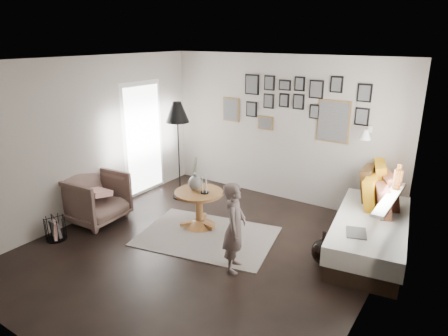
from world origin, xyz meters
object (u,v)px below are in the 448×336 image
Objects in this scene: pedestal_table at (199,210)px; demijohn_small at (346,265)px; floor_lamp at (177,116)px; magazine_basket at (55,228)px; demijohn_large at (323,251)px; vase at (195,180)px; daybed at (373,226)px; child at (235,227)px; armchair at (95,198)px.

pedestal_table is 2.38m from demijohn_small.
magazine_basket is at bearing -102.38° from floor_lamp.
floor_lamp is 2.71m from magazine_basket.
demijohn_large is at bearing 1.14° from pedestal_table.
vase is at bearing -37.86° from floor_lamp.
demijohn_small is at bearing -103.12° from daybed.
vase is 0.23× the size of daybed.
demijohn_small is (2.45, -0.10, -0.60)m from vase.
magazine_basket is (-1.52, -1.53, -0.10)m from pedestal_table.
demijohn_small is (-0.07, -0.91, -0.18)m from daybed.
child is (2.14, -1.48, -0.95)m from floor_lamp.
floor_lamp is at bearing 34.39° from child.
daybed is 5.53× the size of demijohn_small.
demijohn_large is at bearing -13.12° from floor_lamp.
daybed is 0.91m from demijohn_large.
child is at bearing -152.61° from demijohn_small.
pedestal_table is 0.49m from vase.
daybed is 2.63× the size of armchair.
daybed is at bearing 1.33° from floor_lamp.
pedestal_table is at bearing -36.35° from floor_lamp.
vase reaches higher than daybed.
vase is 1.42m from child.
daybed reaches higher than pedestal_table.
child is (2.64, 0.05, 0.20)m from armchair.
pedestal_table is 0.63× the size of child.
vase is 2.18m from demijohn_large.
demijohn_large is 0.37m from demijohn_small.
armchair reaches higher than demijohn_large.
floor_lamp reaches higher than daybed.
floor_lamp is (-1.02, 0.75, 1.28)m from pedestal_table.
armchair is at bearing -151.04° from vase.
demijohn_small is at bearing -2.32° from vase.
demijohn_large reaches higher than magazine_basket.
armchair is 1.98m from floor_lamp.
armchair reaches higher than demijohn_small.
daybed is at bearing 18.75° from pedestal_table.
magazine_basket is 2.79m from child.
floor_lamp reaches higher than demijohn_large.
magazine_basket is (-1.44, -1.55, -0.58)m from vase.
daybed is 4.62m from magazine_basket.
vase is at bearing -64.97° from armchair.
daybed is 3.67m from floor_lamp.
magazine_basket is at bearing 85.97° from child.
child is at bearing -31.99° from vase.
armchair is (-1.44, -0.80, -0.36)m from vase.
vase reaches higher than armchair.
pedestal_table is 2.03m from demijohn_large.
magazine_basket is 4.15m from demijohn_small.
daybed is 0.93m from demijohn_small.
vase is 1.68m from armchair.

